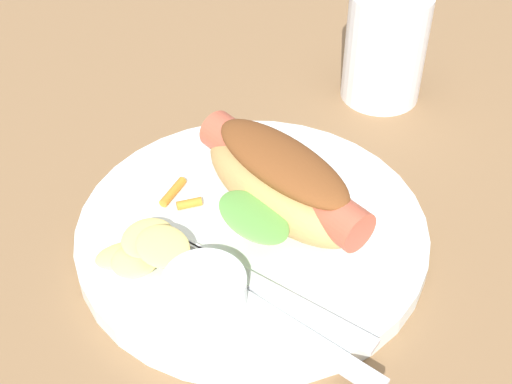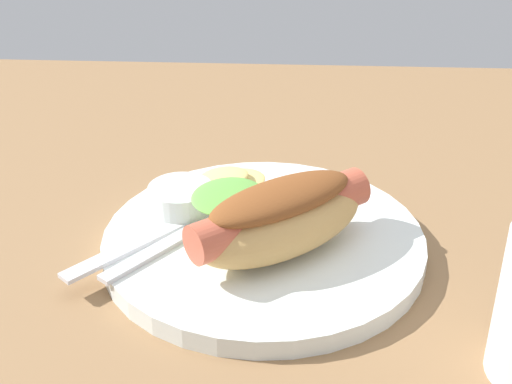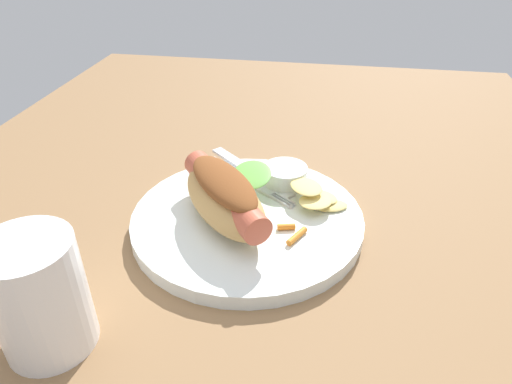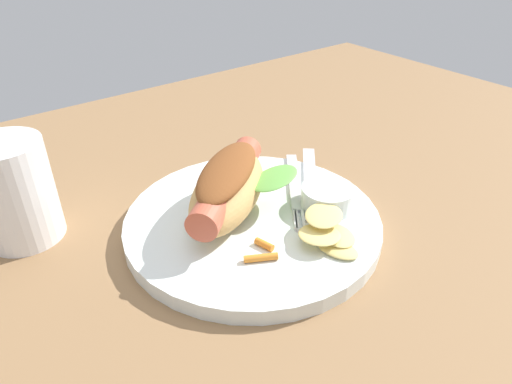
% 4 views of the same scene
% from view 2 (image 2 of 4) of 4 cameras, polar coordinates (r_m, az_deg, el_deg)
% --- Properties ---
extents(ground_plane, '(1.20, 0.90, 0.02)m').
position_cam_2_polar(ground_plane, '(0.61, -2.03, -5.23)').
color(ground_plane, olive).
extents(plate, '(0.26, 0.26, 0.02)m').
position_cam_2_polar(plate, '(0.60, 0.57, -4.20)').
color(plate, white).
rests_on(plate, ground_plane).
extents(hot_dog, '(0.15, 0.14, 0.06)m').
position_cam_2_polar(hot_dog, '(0.56, 1.85, -1.94)').
color(hot_dog, tan).
rests_on(hot_dog, plate).
extents(sauce_ramekin, '(0.05, 0.05, 0.02)m').
position_cam_2_polar(sauce_ramekin, '(0.62, -5.80, -0.54)').
color(sauce_ramekin, white).
rests_on(sauce_ramekin, plate).
extents(fork, '(0.10, 0.13, 0.00)m').
position_cam_2_polar(fork, '(0.59, -6.22, -3.67)').
color(fork, silver).
rests_on(fork, plate).
extents(knife, '(0.11, 0.13, 0.00)m').
position_cam_2_polar(knife, '(0.59, -8.30, -3.54)').
color(knife, silver).
rests_on(knife, plate).
extents(chips_pile, '(0.07, 0.08, 0.02)m').
position_cam_2_polar(chips_pile, '(0.66, -1.82, 1.14)').
color(chips_pile, '#E8CF75').
rests_on(chips_pile, plate).
extents(carrot_garnish, '(0.03, 0.03, 0.01)m').
position_cam_2_polar(carrot_garnish, '(0.64, 3.52, -0.54)').
color(carrot_garnish, orange).
rests_on(carrot_garnish, plate).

